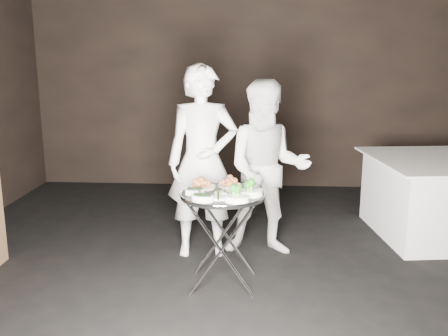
# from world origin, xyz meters

# --- Properties ---
(floor) EXTENTS (6.00, 7.00, 0.05)m
(floor) POSITION_xyz_m (0.00, 0.00, -0.03)
(floor) COLOR black
(floor) RESTS_ON ground
(wall_back) EXTENTS (6.00, 0.05, 3.00)m
(wall_back) POSITION_xyz_m (0.00, 3.52, 1.50)
(wall_back) COLOR black
(wall_back) RESTS_ON floor
(tray_stand) EXTENTS (0.52, 0.44, 0.76)m
(tray_stand) POSITION_xyz_m (-0.17, 0.30, 0.43)
(tray_stand) COLOR silver
(tray_stand) RESTS_ON floor
(serving_tray) EXTENTS (0.68, 0.68, 0.04)m
(serving_tray) POSITION_xyz_m (-0.17, 0.30, 0.77)
(serving_tray) COLOR black
(serving_tray) RESTS_ON tray_stand
(potato_plate_a) EXTENTS (0.22, 0.22, 0.08)m
(potato_plate_a) POSITION_xyz_m (-0.34, 0.45, 0.81)
(potato_plate_a) COLOR beige
(potato_plate_a) RESTS_ON serving_tray
(potato_plate_b) EXTENTS (0.19, 0.19, 0.07)m
(potato_plate_b) POSITION_xyz_m (-0.12, 0.51, 0.81)
(potato_plate_b) COLOR beige
(potato_plate_b) RESTS_ON serving_tray
(greens_bowl) EXTENTS (0.12, 0.12, 0.07)m
(greens_bowl) POSITION_xyz_m (0.05, 0.45, 0.81)
(greens_bowl) COLOR silver
(greens_bowl) RESTS_ON serving_tray
(asparagus_plate_a) EXTENTS (0.19, 0.15, 0.03)m
(asparagus_plate_a) POSITION_xyz_m (-0.16, 0.31, 0.79)
(asparagus_plate_a) COLOR silver
(asparagus_plate_a) RESTS_ON serving_tray
(asparagus_plate_b) EXTENTS (0.20, 0.12, 0.04)m
(asparagus_plate_b) POSITION_xyz_m (-0.19, 0.15, 0.80)
(asparagus_plate_b) COLOR silver
(asparagus_plate_b) RESTS_ON serving_tray
(spinach_bowl_a) EXTENTS (0.17, 0.13, 0.06)m
(spinach_bowl_a) POSITION_xyz_m (-0.38, 0.27, 0.81)
(spinach_bowl_a) COLOR silver
(spinach_bowl_a) RESTS_ON serving_tray
(spinach_bowl_b) EXTENTS (0.20, 0.16, 0.07)m
(spinach_bowl_b) POSITION_xyz_m (-0.30, 0.08, 0.81)
(spinach_bowl_b) COLOR silver
(spinach_bowl_b) RESTS_ON serving_tray
(broccoli_bowl_a) EXTENTS (0.22, 0.18, 0.08)m
(broccoli_bowl_a) POSITION_xyz_m (0.05, 0.24, 0.81)
(broccoli_bowl_a) COLOR silver
(broccoli_bowl_a) RESTS_ON serving_tray
(broccoli_bowl_b) EXTENTS (0.19, 0.14, 0.08)m
(broccoli_bowl_b) POSITION_xyz_m (-0.05, 0.08, 0.81)
(broccoli_bowl_b) COLOR silver
(broccoli_bowl_b) RESTS_ON serving_tray
(serving_utensils) EXTENTS (0.57, 0.40, 0.01)m
(serving_utensils) POSITION_xyz_m (-0.15, 0.37, 0.82)
(serving_utensils) COLOR silver
(serving_utensils) RESTS_ON serving_tray
(waiter_left) EXTENTS (0.70, 0.51, 1.77)m
(waiter_left) POSITION_xyz_m (-0.40, 0.98, 0.89)
(waiter_left) COLOR white
(waiter_left) RESTS_ON floor
(waiter_right) EXTENTS (0.80, 0.63, 1.64)m
(waiter_right) POSITION_xyz_m (0.20, 1.01, 0.82)
(waiter_right) COLOR white
(waiter_right) RESTS_ON floor
(dining_table) EXTENTS (1.43, 1.43, 0.81)m
(dining_table) POSITION_xyz_m (2.02, 1.60, 0.41)
(dining_table) COLOR white
(dining_table) RESTS_ON floor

